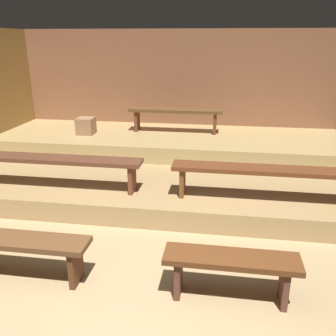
{
  "coord_description": "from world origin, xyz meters",
  "views": [
    {
      "loc": [
        0.77,
        -2.09,
        2.07
      ],
      "look_at": [
        0.08,
        2.41,
        0.46
      ],
      "focal_mm": 39.34,
      "sensor_mm": 36.0,
      "label": 1
    }
  ],
  "objects_px": {
    "bench_lower_left": "(53,162)",
    "wooden_crate_middle": "(86,126)",
    "bench_floor_right": "(231,266)",
    "bench_lower_right": "(270,173)",
    "bench_middle_center": "(175,113)",
    "bench_floor_left": "(28,248)"
  },
  "relations": [
    {
      "from": "bench_lower_left",
      "to": "wooden_crate_middle",
      "type": "distance_m",
      "value": 1.75
    },
    {
      "from": "bench_floor_right",
      "to": "bench_lower_right",
      "type": "xyz_separation_m",
      "value": [
        0.44,
        1.49,
        0.29
      ]
    },
    {
      "from": "bench_middle_center",
      "to": "bench_floor_right",
      "type": "bearing_deg",
      "value": -75.21
    },
    {
      "from": "bench_floor_left",
      "to": "bench_lower_right",
      "type": "bearing_deg",
      "value": 33.93
    },
    {
      "from": "bench_floor_right",
      "to": "bench_lower_right",
      "type": "relative_size",
      "value": 0.49
    },
    {
      "from": "bench_lower_left",
      "to": "bench_middle_center",
      "type": "height_order",
      "value": "bench_middle_center"
    },
    {
      "from": "bench_lower_left",
      "to": "bench_middle_center",
      "type": "bearing_deg",
      "value": 59.04
    },
    {
      "from": "bench_floor_right",
      "to": "wooden_crate_middle",
      "type": "bearing_deg",
      "value": 127.04
    },
    {
      "from": "bench_lower_right",
      "to": "bench_middle_center",
      "type": "bearing_deg",
      "value": 123.39
    },
    {
      "from": "bench_lower_left",
      "to": "bench_middle_center",
      "type": "distance_m",
      "value": 2.48
    },
    {
      "from": "wooden_crate_middle",
      "to": "bench_lower_right",
      "type": "bearing_deg",
      "value": -31.1
    },
    {
      "from": "bench_floor_left",
      "to": "wooden_crate_middle",
      "type": "relative_size",
      "value": 3.95
    },
    {
      "from": "bench_middle_center",
      "to": "wooden_crate_middle",
      "type": "bearing_deg",
      "value": -165.77
    },
    {
      "from": "bench_floor_left",
      "to": "bench_lower_left",
      "type": "distance_m",
      "value": 1.58
    },
    {
      "from": "bench_lower_left",
      "to": "bench_floor_right",
      "type": "bearing_deg",
      "value": -33.93
    },
    {
      "from": "bench_lower_right",
      "to": "bench_middle_center",
      "type": "height_order",
      "value": "bench_middle_center"
    },
    {
      "from": "bench_floor_right",
      "to": "bench_floor_left",
      "type": "bearing_deg",
      "value": 180.0
    },
    {
      "from": "bench_lower_right",
      "to": "wooden_crate_middle",
      "type": "distance_m",
      "value": 3.36
    },
    {
      "from": "wooden_crate_middle",
      "to": "bench_floor_right",
      "type": "bearing_deg",
      "value": -52.96
    },
    {
      "from": "bench_floor_right",
      "to": "bench_lower_left",
      "type": "distance_m",
      "value": 2.69
    },
    {
      "from": "bench_lower_right",
      "to": "bench_middle_center",
      "type": "relative_size",
      "value": 1.42
    },
    {
      "from": "bench_floor_right",
      "to": "bench_middle_center",
      "type": "distance_m",
      "value": 3.77
    }
  ]
}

